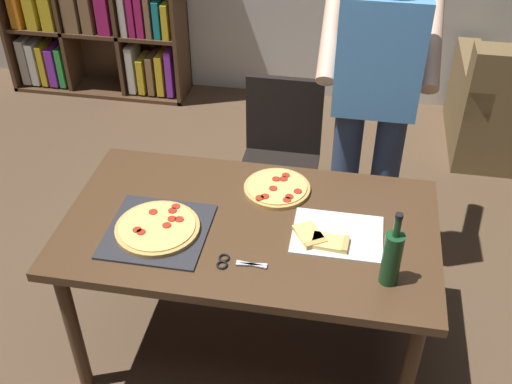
{
  "coord_description": "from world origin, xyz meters",
  "views": [
    {
      "loc": [
        0.37,
        -1.92,
        2.39
      ],
      "look_at": [
        0.0,
        0.15,
        0.8
      ],
      "focal_mm": 43.53,
      "sensor_mm": 36.0,
      "label": 1
    }
  ],
  "objects_px": {
    "chair_far_side": "(281,150)",
    "wine_bottle": "(392,257)",
    "kitchen_scissors": "(233,262)",
    "second_pizza_plain": "(277,188)",
    "pepperoni_pizza_on_tray": "(158,229)",
    "person_serving_pizza": "(374,98)",
    "dining_table": "(250,238)"
  },
  "relations": [
    {
      "from": "person_serving_pizza",
      "to": "second_pizza_plain",
      "type": "bearing_deg",
      "value": -129.87
    },
    {
      "from": "person_serving_pizza",
      "to": "wine_bottle",
      "type": "distance_m",
      "value": 0.95
    },
    {
      "from": "dining_table",
      "to": "person_serving_pizza",
      "type": "height_order",
      "value": "person_serving_pizza"
    },
    {
      "from": "dining_table",
      "to": "pepperoni_pizza_on_tray",
      "type": "bearing_deg",
      "value": -161.67
    },
    {
      "from": "person_serving_pizza",
      "to": "chair_far_side",
      "type": "bearing_deg",
      "value": 154.4
    },
    {
      "from": "dining_table",
      "to": "pepperoni_pizza_on_tray",
      "type": "height_order",
      "value": "pepperoni_pizza_on_tray"
    },
    {
      "from": "chair_far_side",
      "to": "pepperoni_pizza_on_tray",
      "type": "xyz_separation_m",
      "value": [
        -0.35,
        -1.04,
        0.25
      ]
    },
    {
      "from": "chair_far_side",
      "to": "second_pizza_plain",
      "type": "bearing_deg",
      "value": -83.5
    },
    {
      "from": "pepperoni_pizza_on_tray",
      "to": "chair_far_side",
      "type": "bearing_deg",
      "value": 71.15
    },
    {
      "from": "chair_far_side",
      "to": "person_serving_pizza",
      "type": "relative_size",
      "value": 0.51
    },
    {
      "from": "pepperoni_pizza_on_tray",
      "to": "wine_bottle",
      "type": "relative_size",
      "value": 1.27
    },
    {
      "from": "chair_far_side",
      "to": "person_serving_pizza",
      "type": "bearing_deg",
      "value": -25.6
    },
    {
      "from": "second_pizza_plain",
      "to": "dining_table",
      "type": "bearing_deg",
      "value": -107.6
    },
    {
      "from": "dining_table",
      "to": "second_pizza_plain",
      "type": "bearing_deg",
      "value": 72.4
    },
    {
      "from": "wine_bottle",
      "to": "pepperoni_pizza_on_tray",
      "type": "bearing_deg",
      "value": 172.88
    },
    {
      "from": "kitchen_scissors",
      "to": "second_pizza_plain",
      "type": "relative_size",
      "value": 0.66
    },
    {
      "from": "kitchen_scissors",
      "to": "dining_table",
      "type": "bearing_deg",
      "value": 85.98
    },
    {
      "from": "wine_bottle",
      "to": "person_serving_pizza",
      "type": "bearing_deg",
      "value": 96.28
    },
    {
      "from": "dining_table",
      "to": "chair_far_side",
      "type": "xyz_separation_m",
      "value": [
        0.0,
        0.92,
        -0.16
      ]
    },
    {
      "from": "person_serving_pizza",
      "to": "dining_table",
      "type": "bearing_deg",
      "value": -123.24
    },
    {
      "from": "dining_table",
      "to": "wine_bottle",
      "type": "xyz_separation_m",
      "value": [
        0.56,
        -0.23,
        0.2
      ]
    },
    {
      "from": "pepperoni_pizza_on_tray",
      "to": "wine_bottle",
      "type": "xyz_separation_m",
      "value": [
        0.92,
        -0.11,
        0.1
      ]
    },
    {
      "from": "pepperoni_pizza_on_tray",
      "to": "second_pizza_plain",
      "type": "height_order",
      "value": "pepperoni_pizza_on_tray"
    },
    {
      "from": "pepperoni_pizza_on_tray",
      "to": "wine_bottle",
      "type": "bearing_deg",
      "value": -7.12
    },
    {
      "from": "chair_far_side",
      "to": "kitchen_scissors",
      "type": "xyz_separation_m",
      "value": [
        -0.02,
        -1.17,
        0.24
      ]
    },
    {
      "from": "dining_table",
      "to": "person_serving_pizza",
      "type": "relative_size",
      "value": 0.88
    },
    {
      "from": "second_pizza_plain",
      "to": "pepperoni_pizza_on_tray",
      "type": "bearing_deg",
      "value": -140.11
    },
    {
      "from": "chair_far_side",
      "to": "wine_bottle",
      "type": "height_order",
      "value": "wine_bottle"
    },
    {
      "from": "pepperoni_pizza_on_tray",
      "to": "dining_table",
      "type": "bearing_deg",
      "value": 18.33
    },
    {
      "from": "kitchen_scissors",
      "to": "second_pizza_plain",
      "type": "height_order",
      "value": "second_pizza_plain"
    },
    {
      "from": "dining_table",
      "to": "kitchen_scissors",
      "type": "relative_size",
      "value": 7.97
    },
    {
      "from": "person_serving_pizza",
      "to": "pepperoni_pizza_on_tray",
      "type": "bearing_deg",
      "value": -134.84
    }
  ]
}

